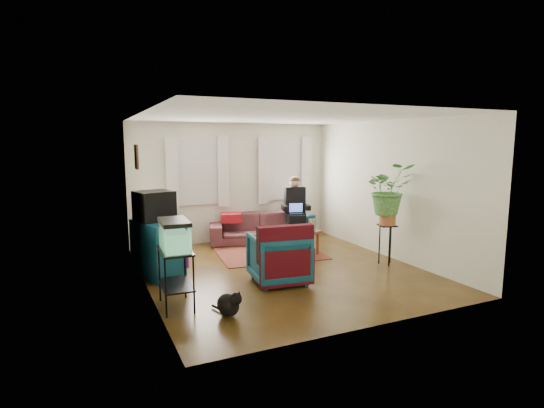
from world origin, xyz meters
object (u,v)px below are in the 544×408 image
side_table (161,236)px  coffee_table (290,244)px  sofa (260,223)px  armchair (278,255)px  dresser (157,249)px  aquarium_stand (176,279)px  plant_stand (386,245)px

side_table → coffee_table: size_ratio=0.53×
sofa → armchair: 2.71m
armchair → dresser: bearing=-27.5°
sofa → side_table: size_ratio=3.55×
sofa → dresser: (-2.45, -1.48, 0.03)m
sofa → aquarium_stand: size_ratio=2.80×
aquarium_stand → plant_stand: (3.87, 0.46, -0.03)m
side_table → plant_stand: bearing=-37.0°
sofa → armchair: sofa is taller
aquarium_stand → coffee_table: 3.02m
sofa → dresser: bearing=-133.2°
dresser → plant_stand: bearing=-31.4°
side_table → plant_stand: plant_stand is taller
sofa → plant_stand: bearing=-45.0°
side_table → armchair: bearing=-63.9°
dresser → plant_stand: size_ratio=1.39×
side_table → armchair: 3.04m
dresser → armchair: dresser is taller
plant_stand → coffee_table: bearing=138.7°
sofa → coffee_table: bearing=-71.6°
armchair → plant_stand: bearing=-171.8°
sofa → plant_stand: (1.41, -2.51, -0.07)m
coffee_table → plant_stand: 1.79m
side_table → coffee_table: bearing=-34.0°
side_table → plant_stand: size_ratio=0.85×
sofa → coffee_table: 1.35m
side_table → dresser: (-0.34, -1.61, 0.15)m
armchair → plant_stand: 2.19m
aquarium_stand → dresser: bearing=92.3°
armchair → plant_stand: (2.18, 0.08, -0.07)m
dresser → sofa: bearing=14.7°
side_table → aquarium_stand: (-0.35, -3.11, 0.08)m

